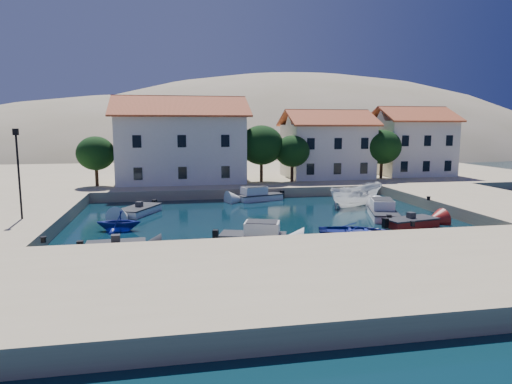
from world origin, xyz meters
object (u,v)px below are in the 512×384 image
lamppost (18,165)px  rowboat_south (355,237)px  building_right (411,140)px  cabin_cruiser_south (253,236)px  building_left (181,138)px  cabin_cruiser_east (383,212)px  building_mid (326,143)px  boat_east (356,206)px

lamppost → rowboat_south: bearing=-13.6°
building_right → cabin_cruiser_south: building_right is taller
building_left → rowboat_south: bearing=-66.9°
lamppost → cabin_cruiser_south: bearing=-20.7°
building_left → cabin_cruiser_south: (3.79, -25.79, -5.46)m
building_left → cabin_cruiser_east: 25.78m
lamppost → rowboat_south: lamppost is taller
lamppost → rowboat_south: 23.49m
building_mid → rowboat_south: (-7.14, -26.41, -5.22)m
building_right → cabin_cruiser_east: (-14.36, -21.75, -5.00)m
building_left → boat_east: 22.03m
building_left → lamppost: size_ratio=2.36×
rowboat_south → boat_east: size_ratio=0.83×
cabin_cruiser_east → building_left: bearing=56.3°
lamppost → cabin_cruiser_east: size_ratio=1.16×
lamppost → cabin_cruiser_south: (15.29, -5.79, -4.28)m
cabin_cruiser_south → boat_east: size_ratio=0.76×
building_mid → cabin_cruiser_south: building_mid is taller
cabin_cruiser_south → rowboat_south: 7.09m
building_mid → lamppost: bearing=-144.6°
building_right → rowboat_south: (-19.14, -27.41, -5.47)m
lamppost → cabin_cruiser_east: (27.14, 0.25, -4.28)m
building_right → rowboat_south: 33.88m
building_right → boat_east: 22.54m
building_mid → rowboat_south: 27.85m
rowboat_south → boat_east: (4.70, 10.98, 0.00)m
building_left → building_mid: bearing=3.2°
rowboat_south → cabin_cruiser_east: bearing=-23.3°
building_left → building_mid: building_left is taller
building_mid → cabin_cruiser_south: bearing=-117.9°
cabin_cruiser_south → boat_east: cabin_cruiser_south is taller
lamppost → building_right: bearing=27.9°
boat_east → building_left: bearing=28.3°
building_right → lamppost: bearing=-152.1°
cabin_cruiser_east → cabin_cruiser_south: bearing=134.9°
cabin_cruiser_south → building_left: bearing=116.1°
cabin_cruiser_south → boat_east: bearing=61.7°
building_left → cabin_cruiser_east: bearing=-51.6°
building_mid → cabin_cruiser_east: building_mid is taller
rowboat_south → boat_east: bearing=-6.3°
cabin_cruiser_south → cabin_cruiser_east: bearing=44.7°
cabin_cruiser_south → rowboat_south: (7.06, 0.38, -0.48)m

